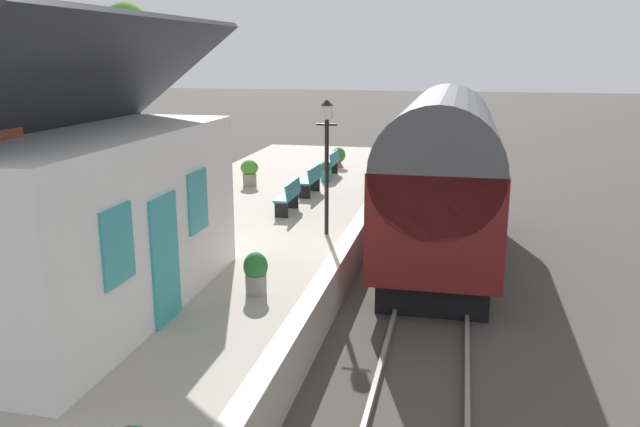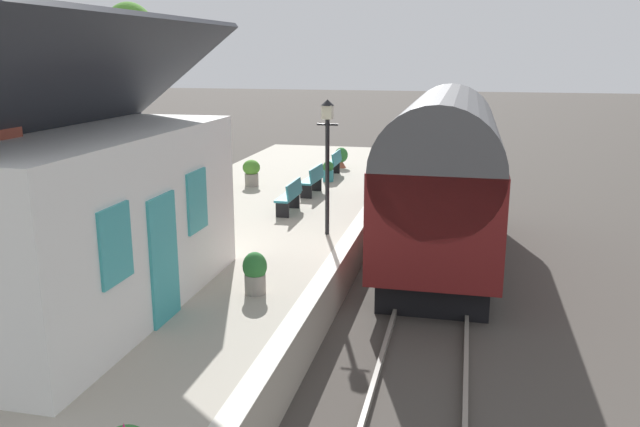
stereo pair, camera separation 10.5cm
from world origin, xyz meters
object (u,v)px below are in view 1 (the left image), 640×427
Objects in this scene: planter_corner_building at (169,216)px; tree_far_left at (2,56)px; planter_edge_far at (339,157)px; planter_by_door at (326,171)px; train at (442,175)px; planter_edge_near at (256,272)px; planter_under_sign at (250,172)px; lamp_post_platform at (327,140)px; station_building at (44,213)px; bench_by_lamp at (311,180)px; bench_mid_platform at (331,163)px; bench_platform_end at (289,196)px; tree_far_right at (127,44)px.

tree_far_left reaches higher than planter_corner_building.
tree_far_left is at bearing 90.70° from planter_edge_far.
planter_by_door is 0.10× the size of tree_far_left.
train reaches higher than planter_edge_near.
lamp_post_platform is (-5.19, -3.68, 1.81)m from planter_under_sign.
station_building reaches higher than planter_under_sign.
lamp_post_platform is (-4.31, -1.38, 1.82)m from bench_by_lamp.
train is 11.36× the size of planter_edge_near.
bench_mid_platform is 1.79× the size of planter_corner_building.
station_building is 2.11× the size of lamp_post_platform.
planter_edge_far is at bearing -8.50° from station_building.
train is at bearing -27.89° from planter_edge_near.
tree_far_left reaches higher than planter_under_sign.
bench_platform_end is 6.16m from planter_edge_near.
bench_platform_end is 2.99m from lamp_post_platform.
station_building is 4.82× the size of bench_by_lamp.
tree_far_right is at bearing 52.77° from train.
planter_under_sign is (3.54, 6.34, -0.78)m from train.
planter_edge_near is 20.52m from tree_far_left.
lamp_post_platform is at bearing -171.06° from planter_edge_far.
train reaches higher than bench_mid_platform.
bench_by_lamp reaches higher than planter_edge_far.
lamp_post_platform is (-1.88, -1.45, 1.82)m from bench_platform_end.
train is 6.38× the size of bench_platform_end.
tree_far_right is (3.37, 10.36, 4.28)m from planter_edge_far.
planter_by_door is at bearing -100.54° from tree_far_left.
tree_far_right is (6.19, 10.46, 4.33)m from planter_by_door.
planter_edge_near is at bearing -145.97° from tree_far_right.
planter_under_sign is 11.83m from tree_far_right.
bench_by_lamp is at bearing -26.95° from planter_corner_building.
train is at bearing -119.13° from planter_under_sign.
planter_edge_near is at bearing -170.56° from bench_platform_end.
tree_far_right is (10.78, 10.38, 4.21)m from bench_platform_end.
planter_by_door is at bearing 11.93° from lamp_post_platform.
bench_by_lamp is at bearing -13.13° from station_building.
train is at bearing -140.10° from planter_by_door.
train reaches higher than bench_platform_end.
station_building is 13.29m from bench_mid_platform.
train is at bearing -112.25° from tree_far_left.
planter_edge_near is 0.11× the size of tree_far_left.
bench_platform_end is at bearing 178.46° from bench_by_lamp.
station_building is at bearing 170.04° from bench_mid_platform.
planter_under_sign is (10.74, 0.00, -1.19)m from station_building.
planter_under_sign is at bearing 135.07° from bench_mid_platform.
planter_by_door is 0.83× the size of planter_under_sign.
bench_mid_platform reaches higher than planter_corner_building.
train is 1.20× the size of tree_far_right.
bench_platform_end is 0.43× the size of lamp_post_platform.
station_building is 4.87× the size of bench_mid_platform.
tree_far_left is at bearing 133.25° from tree_far_right.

